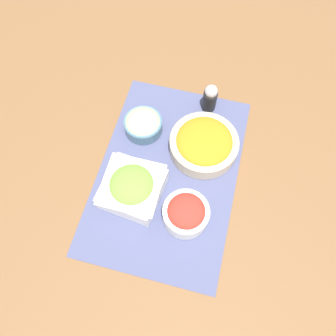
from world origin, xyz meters
name	(u,v)px	position (x,y,z in m)	size (l,w,h in m)	color
ground_plane	(168,173)	(0.00, 0.00, 0.00)	(3.00, 3.00, 0.00)	brown
placemat	(168,173)	(0.00, 0.00, 0.00)	(0.59, 0.39, 0.00)	#474C70
tomato_bowl	(186,213)	(-0.12, -0.08, 0.04)	(0.12, 0.12, 0.08)	white
cucumber_bowl	(143,124)	(0.12, 0.11, 0.03)	(0.11, 0.11, 0.06)	slate
carrot_bowl	(204,143)	(0.10, -0.08, 0.04)	(0.20, 0.20, 0.07)	beige
lettuce_bowl	(132,188)	(-0.08, 0.08, 0.05)	(0.17, 0.17, 0.08)	white
pepper_shaker	(210,98)	(0.25, -0.07, 0.05)	(0.04, 0.04, 0.10)	black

